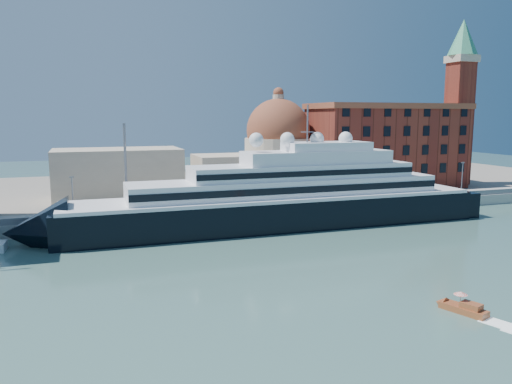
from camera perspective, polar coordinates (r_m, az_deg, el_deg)
name	(u,v)px	position (r m, az deg, el deg)	size (l,w,h in m)	color
ground	(283,262)	(76.01, 3.10, -8.03)	(400.00, 400.00, 0.00)	#335951
quay	(223,213)	(107.07, -3.76, -2.44)	(180.00, 10.00, 2.50)	gray
land	(186,188)	(146.53, -7.99, 0.40)	(260.00, 72.00, 2.00)	slate
quay_fence	(229,208)	(102.46, -3.11, -1.88)	(180.00, 0.10, 1.20)	slate
superyacht	(265,204)	(97.70, 0.98, -1.34)	(94.16, 13.05, 28.14)	black
water_taxi	(465,308)	(61.79, 22.75, -12.12)	(3.43, 5.47, 2.47)	maroon
warehouse	(386,145)	(143.70, 14.68, 5.17)	(43.00, 19.00, 23.25)	maroon
campanile	(460,92)	(158.20, 22.28, 10.54)	(8.40, 8.40, 47.00)	maroon
church	(223,159)	(130.10, -3.85, 3.83)	(66.00, 18.00, 25.50)	beige
lamp_posts	(164,177)	(101.48, -10.47, 1.74)	(120.80, 2.40, 18.00)	slate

